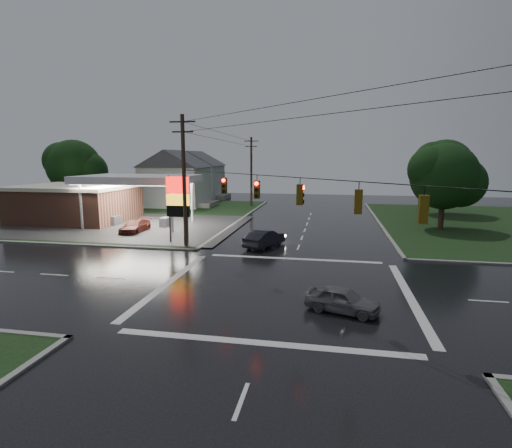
% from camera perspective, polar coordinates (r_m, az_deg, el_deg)
% --- Properties ---
extents(ground, '(120.00, 120.00, 0.00)m').
position_cam_1_polar(ground, '(23.59, 3.88, -9.21)').
color(ground, black).
rests_on(ground, ground).
extents(grass_nw, '(36.00, 36.00, 0.08)m').
position_cam_1_polar(grass_nw, '(56.53, -19.81, 1.36)').
color(grass_nw, black).
rests_on(grass_nw, ground).
extents(gas_station, '(26.20, 18.00, 5.60)m').
position_cam_1_polar(gas_station, '(50.77, -23.24, 3.12)').
color(gas_station, '#2D2D2D').
rests_on(gas_station, ground).
extents(pylon_sign, '(2.00, 0.35, 6.00)m').
position_cam_1_polar(pylon_sign, '(35.38, -11.10, 3.61)').
color(pylon_sign, '#59595E').
rests_on(pylon_sign, ground).
extents(utility_pole_nw, '(2.20, 0.32, 11.00)m').
position_cam_1_polar(utility_pole_nw, '(33.96, -10.24, 6.29)').
color(utility_pole_nw, '#382619').
rests_on(utility_pole_nw, ground).
extents(utility_pole_n, '(2.20, 0.32, 10.50)m').
position_cam_1_polar(utility_pole_n, '(61.42, -0.68, 7.62)').
color(utility_pole_n, '#382619').
rests_on(utility_pole_n, ground).
extents(traffic_signals, '(26.87, 26.87, 1.47)m').
position_cam_1_polar(traffic_signals, '(22.34, 4.11, 6.71)').
color(traffic_signals, black).
rests_on(traffic_signals, ground).
extents(house_near, '(11.05, 8.48, 8.60)m').
position_cam_1_polar(house_near, '(62.84, -11.40, 6.51)').
color(house_near, silver).
rests_on(house_near, ground).
extents(house_far, '(11.05, 8.48, 8.60)m').
position_cam_1_polar(house_far, '(74.41, -8.64, 7.05)').
color(house_far, silver).
rests_on(house_far, ground).
extents(tree_nw_behind, '(8.93, 7.60, 10.00)m').
position_cam_1_polar(tree_nw_behind, '(63.65, -24.45, 7.48)').
color(tree_nw_behind, black).
rests_on(tree_nw_behind, ground).
extents(tree_ne_near, '(7.99, 6.80, 8.98)m').
position_cam_1_polar(tree_ne_near, '(45.71, 25.48, 6.13)').
color(tree_ne_near, black).
rests_on(tree_ne_near, ground).
extents(tree_ne_far, '(8.46, 7.20, 9.80)m').
position_cam_1_polar(tree_ne_far, '(58.05, 25.43, 7.29)').
color(tree_ne_far, black).
rests_on(tree_ne_far, ground).
extents(car_north, '(3.18, 4.81, 1.50)m').
position_cam_1_polar(car_north, '(33.93, 1.22, -2.04)').
color(car_north, black).
rests_on(car_north, ground).
extents(car_crossing, '(3.94, 2.56, 1.25)m').
position_cam_1_polar(car_crossing, '(20.47, 12.24, -10.54)').
color(car_crossing, slate).
rests_on(car_crossing, ground).
extents(car_pump, '(1.84, 4.43, 1.28)m').
position_cam_1_polar(car_pump, '(42.09, -16.88, -0.32)').
color(car_pump, '#571A13').
rests_on(car_pump, ground).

